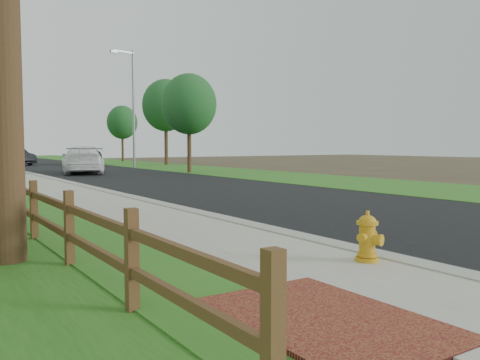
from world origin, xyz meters
TOP-DOWN VIEW (x-y plane):
  - ground at (0.00, 0.00)m, footprint 120.00×120.00m
  - road at (4.60, 35.00)m, footprint 8.00×90.00m
  - curb at (0.40, 35.00)m, footprint 0.40×90.00m
  - wet_gutter at (0.75, 35.00)m, footprint 0.50×90.00m
  - verge_far at (11.50, 35.00)m, footprint 6.00×90.00m
  - brick_patch at (-2.20, -1.00)m, footprint 1.60×2.40m
  - ranch_fence at (-3.60, 6.40)m, footprint 0.12×16.92m
  - fire_hydrant at (-0.10, 0.43)m, footprint 0.47×0.38m
  - white_suv at (3.28, 26.13)m, footprint 3.44×5.91m
  - dark_car_mid at (7.20, 39.10)m, footprint 2.26×5.08m
  - dark_car_far at (2.00, 41.49)m, footprint 3.00×4.76m
  - streetlight at (8.54, 31.50)m, footprint 1.98×0.65m
  - tree_near_right at (9.00, 23.25)m, footprint 3.37×3.37m
  - tree_mid_right at (13.00, 35.14)m, footprint 4.01×4.01m
  - tree_far_right at (13.00, 45.60)m, footprint 3.10×3.10m

SIDE VIEW (x-z plane):
  - ground at x=0.00m, z-range 0.00..0.00m
  - road at x=4.60m, z-range 0.00..0.02m
  - verge_far at x=11.50m, z-range 0.00..0.04m
  - wet_gutter at x=0.75m, z-range 0.02..0.02m
  - brick_patch at x=-2.20m, z-range 0.00..0.11m
  - curb at x=0.40m, z-range 0.00..0.12m
  - fire_hydrant at x=-0.10m, z-range 0.07..0.79m
  - ranch_fence at x=-3.60m, z-range 0.07..1.17m
  - dark_car_far at x=2.00m, z-range 0.02..1.50m
  - white_suv at x=3.28m, z-range 0.02..1.63m
  - dark_car_mid at x=7.20m, z-range 0.02..1.72m
  - tree_far_right at x=13.00m, z-range 1.14..6.86m
  - tree_near_right at x=9.00m, z-range 1.17..7.23m
  - streetlight at x=8.54m, z-range 0.58..9.24m
  - tree_mid_right at x=13.00m, z-range 1.41..8.69m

